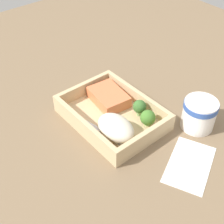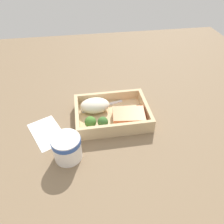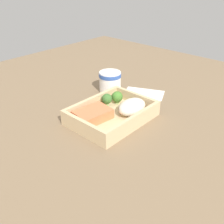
{
  "view_description": "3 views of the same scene",
  "coord_description": "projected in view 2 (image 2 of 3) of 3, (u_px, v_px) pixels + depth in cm",
  "views": [
    {
      "loc": [
        44.98,
        -37.59,
        54.56
      ],
      "look_at": [
        0.0,
        0.0,
        2.7
      ],
      "focal_mm": 50.0,
      "sensor_mm": 36.0,
      "label": 1
    },
    {
      "loc": [
        9.04,
        56.71,
        51.85
      ],
      "look_at": [
        0.0,
        0.0,
        2.7
      ],
      "focal_mm": 35.0,
      "sensor_mm": 36.0,
      "label": 2
    },
    {
      "loc": [
        -52.33,
        -47.5,
        42.22
      ],
      "look_at": [
        0.0,
        0.0,
        2.7
      ],
      "focal_mm": 42.0,
      "sensor_mm": 36.0,
      "label": 3
    }
  ],
  "objects": [
    {
      "name": "ground_plane",
      "position": [
        112.0,
        120.0,
        0.78
      ],
      "size": [
        160.0,
        160.0,
        2.0
      ],
      "primitive_type": "cube",
      "color": "#786147"
    },
    {
      "name": "salmon_fillet",
      "position": [
        129.0,
        116.0,
        0.74
      ],
      "size": [
        11.5,
        8.83,
        3.03
      ],
      "primitive_type": "cube",
      "rotation": [
        0.0,
        0.0,
        -0.12
      ],
      "color": "#E07447",
      "rests_on": "takeout_tray"
    },
    {
      "name": "takeout_tray",
      "position": [
        112.0,
        117.0,
        0.77
      ],
      "size": [
        25.17,
        18.66,
        1.2
      ],
      "primitive_type": "cube",
      "color": "tan",
      "rests_on": "ground_plane"
    },
    {
      "name": "tray_rim",
      "position": [
        112.0,
        111.0,
        0.75
      ],
      "size": [
        25.17,
        18.66,
        3.68
      ],
      "color": "tan",
      "rests_on": "takeout_tray"
    },
    {
      "name": "mashed_potatoes",
      "position": [
        95.0,
        105.0,
        0.77
      ],
      "size": [
        10.25,
        7.03,
        4.74
      ],
      "primitive_type": "ellipsoid",
      "color": "beige",
      "rests_on": "takeout_tray"
    },
    {
      "name": "receipt_slip",
      "position": [
        47.0,
        132.0,
        0.72
      ],
      "size": [
        14.19,
        16.92,
        0.24
      ],
      "primitive_type": "cube",
      "rotation": [
        0.0,
        0.0,
        0.43
      ],
      "color": "white",
      "rests_on": "ground_plane"
    },
    {
      "name": "broccoli_floret_1",
      "position": [
        90.0,
        122.0,
        0.71
      ],
      "size": [
        3.79,
        3.79,
        4.22
      ],
      "color": "#779856",
      "rests_on": "takeout_tray"
    },
    {
      "name": "paper_cup",
      "position": [
        67.0,
        147.0,
        0.62
      ],
      "size": [
        8.33,
        8.33,
        7.78
      ],
      "color": "white",
      "rests_on": "ground_plane"
    },
    {
      "name": "fork",
      "position": [
        100.0,
        107.0,
        0.8
      ],
      "size": [
        15.74,
        5.33,
        0.44
      ],
      "color": "silver",
      "rests_on": "takeout_tray"
    },
    {
      "name": "broccoli_floret_2",
      "position": [
        103.0,
        122.0,
        0.7
      ],
      "size": [
        3.42,
        3.42,
        4.43
      ],
      "color": "#86A965",
      "rests_on": "takeout_tray"
    }
  ]
}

